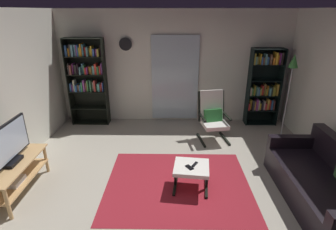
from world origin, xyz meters
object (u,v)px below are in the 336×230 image
object	(u,v)px
bookshelf_near_sofa	(264,86)
wall_clock	(126,44)
floor_lamp_by_shelf	(292,72)
lounge_armchair	(213,115)
tv_remote	(195,164)
tv_stand	(14,174)
leather_sofa	(327,185)
television	(7,146)
cell_phone	(189,167)
bookshelf_near_tv	(86,75)
ottoman	(191,170)

from	to	relation	value
bookshelf_near_sofa	wall_clock	distance (m)	3.31
floor_lamp_by_shelf	wall_clock	size ratio (longest dim) A/B	6.11
lounge_armchair	tv_remote	size ratio (longest dim) A/B	7.10
bookshelf_near_sofa	wall_clock	bearing A→B (deg)	177.37
floor_lamp_by_shelf	bookshelf_near_sofa	bearing A→B (deg)	107.16
tv_stand	lounge_armchair	size ratio (longest dim) A/B	1.18
leather_sofa	wall_clock	size ratio (longest dim) A/B	6.74
television	tv_remote	world-z (taller)	television
cell_phone	wall_clock	distance (m)	3.37
bookshelf_near_tv	wall_clock	xyz separation A→B (m)	(0.91, 0.17, 0.67)
ottoman	tv_remote	bearing A→B (deg)	28.58
bookshelf_near_sofa	tv_remote	size ratio (longest dim) A/B	12.42
tv_stand	ottoman	size ratio (longest dim) A/B	2.10
tv_remote	floor_lamp_by_shelf	bearing A→B (deg)	71.09
tv_stand	floor_lamp_by_shelf	distance (m)	5.18
leather_sofa	tv_stand	bearing A→B (deg)	178.05
tv_stand	ottoman	distance (m)	2.61
tv_stand	floor_lamp_by_shelf	xyz separation A→B (m)	(4.67, 1.94, 1.10)
bookshelf_near_sofa	tv_remote	bearing A→B (deg)	-125.07
tv_stand	wall_clock	distance (m)	3.47
tv_stand	bookshelf_near_sofa	world-z (taller)	bookshelf_near_sofa
ottoman	floor_lamp_by_shelf	xyz separation A→B (m)	(2.06, 1.78, 1.10)
bookshelf_near_sofa	tv_remote	world-z (taller)	bookshelf_near_sofa
lounge_armchair	floor_lamp_by_shelf	size ratio (longest dim) A/B	0.58
television	wall_clock	distance (m)	3.28
lounge_armchair	wall_clock	distance (m)	2.52
leather_sofa	lounge_armchair	distance (m)	2.42
bookshelf_near_tv	floor_lamp_by_shelf	bearing A→B (deg)	-9.79
cell_phone	floor_lamp_by_shelf	world-z (taller)	floor_lamp_by_shelf
bookshelf_near_tv	leather_sofa	world-z (taller)	bookshelf_near_tv
cell_phone	lounge_armchair	bearing A→B (deg)	38.52
tv_stand	bookshelf_near_tv	size ratio (longest dim) A/B	0.60
bookshelf_near_sofa	wall_clock	xyz separation A→B (m)	(-3.17, 0.15, 0.91)
tv_stand	wall_clock	world-z (taller)	wall_clock
wall_clock	ottoman	bearing A→B (deg)	-63.42
tv_stand	cell_phone	xyz separation A→B (m)	(2.57, 0.11, 0.07)
ottoman	tv_remote	size ratio (longest dim) A/B	3.97
television	ottoman	bearing A→B (deg)	3.07
television	cell_phone	size ratio (longest dim) A/B	7.13
leather_sofa	cell_phone	xyz separation A→B (m)	(-1.89, 0.26, 0.10)
ottoman	tv_remote	xyz separation A→B (m)	(0.05, 0.03, 0.08)
tv_stand	television	bearing A→B (deg)	82.93
cell_phone	floor_lamp_by_shelf	distance (m)	2.97
cell_phone	wall_clock	world-z (taller)	wall_clock
tv_stand	tv_remote	size ratio (longest dim) A/B	8.35
tv_remote	bookshelf_near_tv	bearing A→B (deg)	162.85
ottoman	wall_clock	size ratio (longest dim) A/B	1.97
ottoman	floor_lamp_by_shelf	distance (m)	2.94
television	floor_lamp_by_shelf	size ratio (longest dim) A/B	0.56
ottoman	television	bearing A→B (deg)	-176.93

